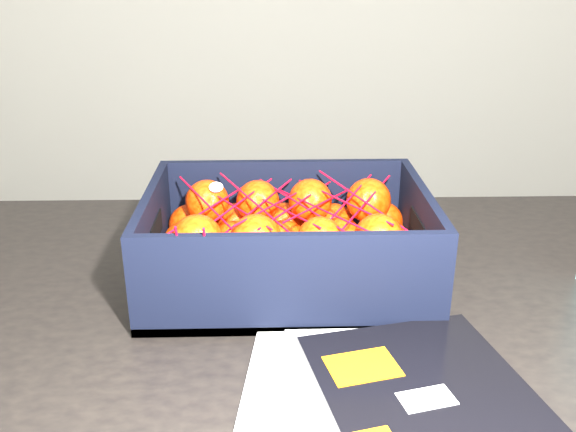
{
  "coord_description": "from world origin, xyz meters",
  "views": [
    {
      "loc": [
        -0.32,
        -0.83,
        1.18
      ],
      "look_at": [
        -0.29,
        -0.06,
        0.86
      ],
      "focal_mm": 39.48,
      "sensor_mm": 36.0,
      "label": 1
    }
  ],
  "objects": [
    {
      "name": "produce_crate",
      "position": [
        -0.29,
        -0.03,
        0.79
      ],
      "size": [
        0.38,
        0.29,
        0.13
      ],
      "color": "olive",
      "rests_on": "table"
    },
    {
      "name": "magazine_stack",
      "position": [
        -0.2,
        -0.32,
        0.76
      ],
      "size": [
        0.34,
        0.32,
        0.02
      ],
      "color": "silver",
      "rests_on": "table"
    },
    {
      "name": "mesh_net",
      "position": [
        -0.3,
        -0.04,
        0.86
      ],
      "size": [
        0.32,
        0.25,
        0.09
      ],
      "color": "red",
      "rests_on": "clementine_heap"
    },
    {
      "name": "table",
      "position": [
        -0.25,
        -0.11,
        0.65
      ],
      "size": [
        1.2,
        0.81,
        0.75
      ],
      "color": "black",
      "rests_on": "ground"
    },
    {
      "name": "clementine_heap",
      "position": [
        -0.29,
        -0.03,
        0.81
      ],
      "size": [
        0.36,
        0.27,
        0.12
      ],
      "color": "red",
      "rests_on": "produce_crate"
    }
  ]
}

